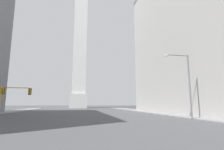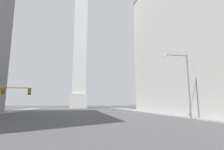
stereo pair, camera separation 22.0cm
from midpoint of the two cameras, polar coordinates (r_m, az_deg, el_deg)
The scene contains 5 objects.
sidewalk_right at distance 35.75m, azimuth 17.58°, elevation -11.98°, with size 5.00×97.30×0.15m, color gray.
building_right at distance 40.75m, azimuth 31.07°, elevation 13.26°, with size 19.82×42.05×33.43m.
obelisk at distance 90.79m, azimuth -10.11°, elevation 13.97°, with size 7.75×7.75×78.60m.
traffic_light_mid_left at distance 38.44m, azimuth -29.88°, elevation -5.25°, with size 5.54×0.52×5.10m.
street_lamp at distance 24.66m, azimuth 22.78°, elevation -1.05°, with size 3.52×0.36×8.45m.
Camera 2 is at (0.22, -2.41, 1.99)m, focal length 28.00 mm.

